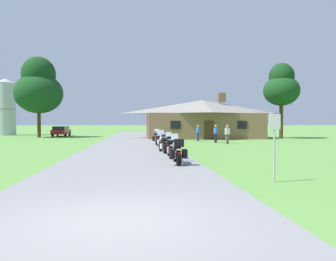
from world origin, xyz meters
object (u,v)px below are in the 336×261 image
(motorcycle_silver_nearest_to_camera, at_px, (177,152))
(bystander_blue_shirt_by_tree, at_px, (216,133))
(metal_signpost_roadside, at_px, (275,139))
(motorcycle_yellow_fourth_in_row, at_px, (163,141))
(bystander_white_shirt_beside_signpost, at_px, (227,133))
(tree_left_far, at_px, (39,88))
(motorcycle_orange_fifth_in_row, at_px, (159,139))
(motorcycle_blue_second_in_row, at_px, (170,147))
(bystander_blue_shirt_near_lodge, at_px, (198,132))
(motorcycle_silver_third_in_row, at_px, (163,143))
(parked_red_suv_far_left, at_px, (61,131))
(motorcycle_yellow_farthest_in_row, at_px, (157,138))
(tree_right_of_lodge, at_px, (281,87))
(metal_silo_distant, at_px, (6,107))

(motorcycle_silver_nearest_to_camera, relative_size, bystander_blue_shirt_by_tree, 1.25)
(metal_signpost_roadside, bearing_deg, motorcycle_yellow_fourth_in_row, 101.55)
(bystander_white_shirt_beside_signpost, height_order, tree_left_far, tree_left_far)
(motorcycle_orange_fifth_in_row, bearing_deg, bystander_white_shirt_beside_signpost, 25.73)
(motorcycle_blue_second_in_row, xyz_separation_m, bystander_blue_shirt_near_lodge, (4.58, 16.29, 0.31))
(motorcycle_silver_third_in_row, bearing_deg, metal_signpost_roadside, -81.30)
(bystander_blue_shirt_by_tree, height_order, parked_red_suv_far_left, bystander_blue_shirt_by_tree)
(motorcycle_silver_third_in_row, relative_size, motorcycle_yellow_farthest_in_row, 1.00)
(motorcycle_blue_second_in_row, height_order, tree_left_far, tree_left_far)
(parked_red_suv_far_left, bearing_deg, motorcycle_silver_nearest_to_camera, -69.81)
(motorcycle_blue_second_in_row, distance_m, motorcycle_yellow_farthest_in_row, 10.43)
(motorcycle_yellow_farthest_in_row, bearing_deg, tree_right_of_lodge, 35.05)
(motorcycle_orange_fifth_in_row, xyz_separation_m, motorcycle_yellow_farthest_in_row, (-0.06, 2.60, -0.01))
(motorcycle_yellow_fourth_in_row, height_order, bystander_blue_shirt_near_lodge, bystander_blue_shirt_near_lodge)
(motorcycle_blue_second_in_row, relative_size, bystander_white_shirt_beside_signpost, 1.24)
(bystander_blue_shirt_near_lodge, bearing_deg, motorcycle_blue_second_in_row, -46.40)
(tree_right_of_lodge, height_order, metal_silo_distant, tree_right_of_lodge)
(parked_red_suv_far_left, bearing_deg, bystander_blue_shirt_by_tree, -43.65)
(motorcycle_orange_fifth_in_row, relative_size, tree_left_far, 0.20)
(tree_left_far, bearing_deg, parked_red_suv_far_left, 60.93)
(motorcycle_yellow_fourth_in_row, relative_size, bystander_white_shirt_beside_signpost, 1.24)
(motorcycle_silver_nearest_to_camera, height_order, metal_signpost_roadside, metal_signpost_roadside)
(bystander_white_shirt_beside_signpost, bearing_deg, motorcycle_orange_fifth_in_row, -173.76)
(tree_left_far, bearing_deg, motorcycle_yellow_fourth_in_row, -55.90)
(metal_silo_distant, bearing_deg, motorcycle_blue_second_in_row, -58.18)
(motorcycle_yellow_farthest_in_row, relative_size, metal_silo_distant, 0.24)
(bystander_white_shirt_beside_signpost, relative_size, metal_signpost_roadside, 0.79)
(bystander_blue_shirt_near_lodge, distance_m, parked_red_suv_far_left, 21.71)
(motorcycle_orange_fifth_in_row, bearing_deg, parked_red_suv_far_left, 115.50)
(motorcycle_silver_third_in_row, height_order, tree_right_of_lodge, tree_right_of_lodge)
(bystander_blue_shirt_near_lodge, distance_m, metal_silo_distant, 32.21)
(metal_signpost_roadside, bearing_deg, parked_red_suv_far_left, 111.91)
(motorcycle_yellow_fourth_in_row, distance_m, bystander_blue_shirt_near_lodge, 11.91)
(motorcycle_yellow_fourth_in_row, distance_m, parked_red_suv_far_left, 27.62)
(motorcycle_yellow_farthest_in_row, distance_m, bystander_white_shirt_beside_signpost, 6.41)
(motorcycle_blue_second_in_row, height_order, tree_right_of_lodge, tree_right_of_lodge)
(motorcycle_silver_third_in_row, bearing_deg, tree_left_far, 114.29)
(tree_left_far, relative_size, metal_silo_distant, 1.20)
(tree_left_far, bearing_deg, motorcycle_blue_second_in_row, -61.66)
(motorcycle_silver_nearest_to_camera, relative_size, motorcycle_orange_fifth_in_row, 1.00)
(motorcycle_silver_third_in_row, distance_m, bystander_white_shirt_beside_signpost, 10.64)
(motorcycle_yellow_fourth_in_row, bearing_deg, tree_left_far, 122.93)
(bystander_blue_shirt_by_tree, bearing_deg, motorcycle_yellow_fourth_in_row, 125.48)
(motorcycle_yellow_fourth_in_row, relative_size, metal_signpost_roadside, 0.97)
(motorcycle_blue_second_in_row, bearing_deg, motorcycle_yellow_fourth_in_row, 90.18)
(metal_signpost_roadside, xyz_separation_m, tree_left_far, (-16.82, 33.38, 5.04))
(motorcycle_yellow_farthest_in_row, distance_m, parked_red_suv_far_left, 23.04)
(metal_signpost_roadside, height_order, metal_silo_distant, metal_silo_distant)
(motorcycle_yellow_fourth_in_row, height_order, metal_signpost_roadside, metal_signpost_roadside)
(bystander_white_shirt_beside_signpost, bearing_deg, parked_red_suv_far_left, 111.90)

